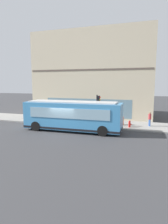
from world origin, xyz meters
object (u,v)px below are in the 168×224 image
(fire_hydrant, at_px, (130,124))
(pedestrian_walking_along_curb, at_px, (25,113))
(pedestrian_by_light_pole, at_px, (70,114))
(newspaper_vending_box, at_px, (122,121))
(pedestrian_near_building_entrance, at_px, (150,118))
(pedestrian_near_hydrant, at_px, (82,113))
(traffic_light_near_corner, at_px, (98,104))
(city_bus_nearside, at_px, (72,116))

(fire_hydrant, xyz_separation_m, pedestrian_walking_along_curb, (0.23, 13.44, 0.55))
(pedestrian_by_light_pole, bearing_deg, newspaper_vending_box, -86.43)
(pedestrian_near_building_entrance, xyz_separation_m, pedestrian_walking_along_curb, (-1.13, 15.47, 0.03))
(pedestrian_near_hydrant, distance_m, newspaper_vending_box, 5.48)
(pedestrian_near_building_entrance, relative_size, newspaper_vending_box, 1.73)
(traffic_light_near_corner, relative_size, pedestrian_near_hydrant, 2.19)
(pedestrian_near_hydrant, bearing_deg, pedestrian_walking_along_curb, 106.95)
(newspaper_vending_box, bearing_deg, pedestrian_near_hydrant, 75.44)
(pedestrian_walking_along_curb, bearing_deg, pedestrian_by_light_pole, -86.15)
(city_bus_nearside, xyz_separation_m, pedestrian_by_light_pole, (3.53, 1.77, -0.43))
(city_bus_nearside, bearing_deg, traffic_light_near_corner, -38.40)
(pedestrian_near_hydrant, height_order, pedestrian_by_light_pole, pedestrian_by_light_pole)
(city_bus_nearside, bearing_deg, pedestrian_near_hydrant, 8.49)
(traffic_light_near_corner, xyz_separation_m, pedestrian_by_light_pole, (0.97, 3.80, -1.44))
(traffic_light_near_corner, relative_size, fire_hydrant, 4.68)
(traffic_light_near_corner, height_order, pedestrian_near_hydrant, traffic_light_near_corner)
(fire_hydrant, xyz_separation_m, newspaper_vending_box, (1.04, 1.00, 0.09))
(traffic_light_near_corner, distance_m, pedestrian_near_building_entrance, 5.95)
(city_bus_nearside, bearing_deg, fire_hydrant, -62.28)
(traffic_light_near_corner, distance_m, pedestrian_walking_along_curb, 10.10)
(pedestrian_by_light_pole, bearing_deg, city_bus_nearside, -153.43)
(city_bus_nearside, height_order, traffic_light_near_corner, traffic_light_near_corner)
(pedestrian_near_building_entrance, relative_size, pedestrian_walking_along_curb, 0.97)
(newspaper_vending_box, bearing_deg, pedestrian_near_building_entrance, -83.94)
(pedestrian_near_hydrant, height_order, newspaper_vending_box, pedestrian_near_hydrant)
(city_bus_nearside, relative_size, pedestrian_by_light_pole, 5.97)
(pedestrian_near_hydrant, bearing_deg, newspaper_vending_box, -104.56)
(fire_hydrant, height_order, pedestrian_near_hydrant, pedestrian_near_hydrant)
(pedestrian_near_building_entrance, bearing_deg, traffic_light_near_corner, 107.00)
(traffic_light_near_corner, height_order, newspaper_vending_box, traffic_light_near_corner)
(pedestrian_near_hydrant, height_order, pedestrian_walking_along_curb, pedestrian_walking_along_curb)
(fire_hydrant, bearing_deg, traffic_light_near_corner, 95.31)
(fire_hydrant, relative_size, newspaper_vending_box, 0.82)
(city_bus_nearside, xyz_separation_m, pedestrian_near_building_entrance, (4.25, -7.53, -0.52))
(pedestrian_near_building_entrance, height_order, pedestrian_walking_along_curb, pedestrian_walking_along_curb)
(pedestrian_by_light_pole, distance_m, pedestrian_near_building_entrance, 9.32)
(pedestrian_near_hydrant, bearing_deg, traffic_light_near_corner, -134.05)
(pedestrian_near_building_entrance, bearing_deg, fire_hydrant, 123.76)
(pedestrian_near_hydrant, bearing_deg, fire_hydrant, -110.98)
(pedestrian_by_light_pole, relative_size, pedestrian_walking_along_curb, 1.06)
(city_bus_nearside, distance_m, newspaper_vending_box, 6.04)
(traffic_light_near_corner, height_order, fire_hydrant, traffic_light_near_corner)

